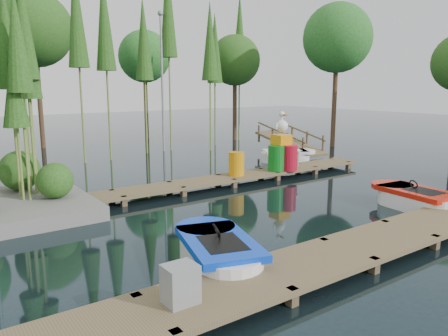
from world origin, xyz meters
TOP-DOWN VIEW (x-y plane):
  - ground_plane at (0.00, 0.00)m, footprint 90.00×90.00m
  - near_dock at (0.00, -4.50)m, footprint 18.00×1.50m
  - far_dock at (1.00, 2.50)m, footprint 15.00×1.20m
  - tree_screen at (-2.04, 10.60)m, footprint 34.42×18.53m
  - lamp_rear at (4.00, 11.00)m, footprint 0.30×0.30m
  - ramp at (9.00, 6.50)m, footprint 1.50×3.94m
  - boat_blue at (-2.26, -3.18)m, footprint 1.99×3.03m
  - boat_red at (4.73, -3.08)m, footprint 1.48×2.81m
  - boat_white_far at (7.09, 4.78)m, footprint 2.78×2.24m
  - utility_cabinet at (-3.86, -4.50)m, footprint 0.49×0.42m
  - yellow_barrel at (2.47, 2.50)m, footprint 0.57×0.57m
  - drum_cluster at (4.57, 2.34)m, footprint 1.30×1.19m
  - seagull_post at (5.56, 2.50)m, footprint 0.44×0.24m

SIDE VIEW (x-z plane):
  - ground_plane at x=0.00m, z-range 0.00..0.00m
  - far_dock at x=1.00m, z-range -0.02..0.48m
  - near_dock at x=0.00m, z-range -0.02..0.48m
  - boat_red at x=4.73m, z-range -0.19..0.72m
  - boat_white_far at x=7.09m, z-range -0.33..0.87m
  - boat_blue at x=-2.26m, z-range -0.20..0.74m
  - ramp at x=9.00m, z-range -0.16..1.33m
  - utility_cabinet at x=-3.86m, z-range 0.30..0.90m
  - yellow_barrel at x=2.47m, z-range 0.30..1.15m
  - seagull_post at x=5.56m, z-range 0.42..1.13m
  - drum_cluster at x=4.57m, z-range -0.16..2.08m
  - lamp_rear at x=4.00m, z-range 0.64..7.89m
  - tree_screen at x=-2.04m, z-range 0.96..11.27m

